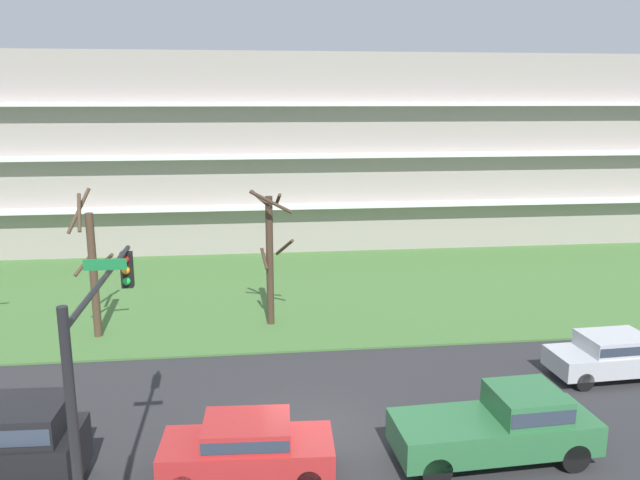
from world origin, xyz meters
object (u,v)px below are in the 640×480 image
Objects in this scene: tree_left at (92,268)px; pickup_green_center_left at (502,424)px; tree_center at (270,254)px; traffic_signal_mast at (99,366)px; sedan_silver_near_left at (613,354)px; sedan_red_near_right at (247,446)px.

tree_left reaches higher than pickup_green_center_left.
tree_left is 7.17m from tree_center.
tree_left is 0.97× the size of traffic_signal_mast.
tree_left is at bearing 103.57° from traffic_signal_mast.
traffic_signal_mast is (-15.58, -7.04, 3.46)m from sedan_silver_near_left.
pickup_green_center_left is at bearing 3.29° from sedan_red_near_right.
sedan_silver_near_left is at bearing 22.69° from sedan_red_near_right.
sedan_red_near_right is at bearing 16.74° from sedan_silver_near_left.
pickup_green_center_left is (12.84, -10.55, -1.91)m from tree_left.
pickup_green_center_left reaches higher than sedan_red_near_right.
sedan_silver_near_left is at bearing 24.31° from traffic_signal_mast.
traffic_signal_mast is (-9.68, -2.55, 3.31)m from pickup_green_center_left.
pickup_green_center_left is (-5.91, -4.49, 0.14)m from sedan_silver_near_left.
traffic_signal_mast is at bearing -106.25° from tree_center.
traffic_signal_mast reaches higher than sedan_silver_near_left.
tree_center is at bearing 4.37° from tree_left.
tree_left reaches higher than tree_center.
traffic_signal_mast is at bearing -168.11° from pickup_green_center_left.
pickup_green_center_left is 1.22× the size of sedan_red_near_right.
sedan_red_near_right is (-12.70, -4.50, 0.00)m from sedan_silver_near_left.
tree_left is 1.01× the size of tree_center.
sedan_silver_near_left is 13.48m from sedan_red_near_right.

